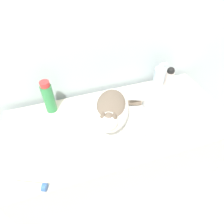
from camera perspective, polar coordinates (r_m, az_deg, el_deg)
ground_plane at (r=1.65m, az=4.71°, el=-28.91°), size 12.00×12.00×0.00m
wall_back at (r=1.08m, az=-3.85°, el=24.32°), size 8.00×0.05×2.40m
vanity_counter at (r=1.37m, az=1.49°, el=-14.01°), size 1.16×0.53×0.81m
sink_basin at (r=1.01m, az=-0.23°, el=-2.49°), size 0.38×0.38×0.05m
cat at (r=0.94m, az=-0.22°, el=0.88°), size 0.32×0.33×0.15m
faucet at (r=1.08m, az=9.37°, el=3.48°), size 0.14×0.07×0.14m
shampoo_bottle_tall at (r=1.10m, az=-17.70°, el=4.05°), size 0.06×0.06×0.19m
soap_pump_bottle at (r=1.25m, az=13.27°, el=9.44°), size 0.07×0.07×0.17m
deodorant_stick at (r=1.29m, az=16.10°, el=9.70°), size 0.05×0.05×0.13m
cream_tube at (r=0.90m, az=-22.39°, el=-18.92°), size 0.14×0.08×0.03m
soap_bar at (r=1.04m, az=17.18°, el=-4.64°), size 0.07×0.05×0.02m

